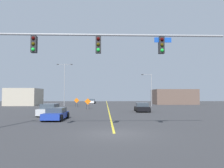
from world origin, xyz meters
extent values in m
plane|color=#38383A|center=(0.00, 0.00, 0.00)|extent=(149.05, 149.05, 0.00)
cube|color=yellow|center=(0.00, 41.40, 0.00)|extent=(0.16, 82.80, 0.01)
cylinder|color=gray|center=(-1.00, 0.00, 6.20)|extent=(16.07, 0.14, 0.14)
cube|color=black|center=(-5.02, 0.00, 5.55)|extent=(0.34, 0.32, 1.05)
sphere|color=#3A0503|center=(-5.02, -0.17, 5.90)|extent=(0.22, 0.22, 0.22)
sphere|color=#3C3106|center=(-5.02, -0.17, 5.55)|extent=(0.22, 0.22, 0.22)
sphere|color=green|center=(-5.02, -0.17, 5.20)|extent=(0.22, 0.22, 0.22)
cube|color=black|center=(-1.00, 0.00, 5.55)|extent=(0.34, 0.32, 1.05)
sphere|color=#3A0503|center=(-1.00, -0.17, 5.90)|extent=(0.22, 0.22, 0.22)
sphere|color=#3C3106|center=(-1.00, -0.17, 5.55)|extent=(0.22, 0.22, 0.22)
sphere|color=green|center=(-1.00, -0.17, 5.20)|extent=(0.22, 0.22, 0.22)
cube|color=black|center=(3.02, 0.00, 5.55)|extent=(0.34, 0.32, 1.05)
sphere|color=#3A0503|center=(3.02, -0.17, 5.90)|extent=(0.22, 0.22, 0.22)
sphere|color=#3C3106|center=(3.02, -0.17, 5.55)|extent=(0.22, 0.22, 0.22)
sphere|color=green|center=(3.02, -0.17, 5.20)|extent=(0.22, 0.22, 0.22)
cube|color=#1447B7|center=(3.12, 0.00, 5.91)|extent=(1.10, 0.03, 0.32)
cylinder|color=gray|center=(9.65, 32.74, 3.55)|extent=(0.16, 0.16, 7.10)
cylinder|color=gray|center=(8.65, 32.74, 6.95)|extent=(2.02, 0.08, 0.08)
cube|color=#262628|center=(7.64, 32.74, 6.95)|extent=(0.44, 0.24, 0.14)
cylinder|color=gray|center=(-9.67, 34.19, 4.75)|extent=(0.16, 0.16, 9.50)
cylinder|color=gray|center=(-10.43, 34.19, 9.35)|extent=(1.52, 0.08, 0.08)
cube|color=#262628|center=(-11.19, 34.19, 9.35)|extent=(0.44, 0.24, 0.14)
cylinder|color=gray|center=(-8.91, 34.19, 9.35)|extent=(1.52, 0.08, 0.08)
cube|color=#262628|center=(-8.15, 34.19, 9.35)|extent=(0.44, 0.24, 0.14)
cube|color=orange|center=(-3.54, 23.29, 1.33)|extent=(1.10, 0.08, 1.10)
cylinder|color=black|center=(-3.75, 23.29, 0.38)|extent=(0.05, 0.05, 0.76)
cylinder|color=black|center=(-3.33, 23.28, 0.38)|extent=(0.05, 0.05, 0.76)
cube|color=orange|center=(-6.65, 32.14, 1.31)|extent=(1.11, 0.10, 1.11)
cylinder|color=black|center=(-6.86, 32.15, 0.37)|extent=(0.05, 0.05, 0.74)
cylinder|color=black|center=(-6.43, 32.12, 0.37)|extent=(0.05, 0.05, 0.74)
cube|color=white|center=(-4.57, 49.18, 0.49)|extent=(2.20, 4.57, 0.65)
cube|color=#333D47|center=(-4.56, 49.40, 1.08)|extent=(1.89, 2.63, 0.53)
cylinder|color=black|center=(-5.63, 47.67, 0.32)|extent=(0.26, 0.65, 0.64)
cylinder|color=black|center=(-3.69, 47.56, 0.32)|extent=(0.26, 0.65, 0.64)
cylinder|color=black|center=(-5.45, 50.79, 0.32)|extent=(0.26, 0.65, 0.64)
cylinder|color=black|center=(-3.51, 50.68, 0.32)|extent=(0.26, 0.65, 0.64)
cube|color=#B7BABF|center=(-7.04, 11.64, 0.51)|extent=(1.96, 4.04, 0.70)
cube|color=#333D47|center=(-7.03, 11.84, 1.13)|extent=(1.72, 2.42, 0.53)
cylinder|color=black|center=(-8.00, 10.28, 0.32)|extent=(0.24, 0.65, 0.64)
cylinder|color=black|center=(-6.19, 10.21, 0.32)|extent=(0.24, 0.65, 0.64)
cylinder|color=black|center=(-7.89, 13.06, 0.32)|extent=(0.24, 0.65, 0.64)
cylinder|color=black|center=(-6.08, 12.99, 0.32)|extent=(0.24, 0.65, 0.64)
cube|color=#1E389E|center=(-5.35, 7.58, 0.44)|extent=(1.86, 4.09, 0.55)
cube|color=#333D47|center=(-5.34, 7.78, 0.94)|extent=(1.62, 2.17, 0.46)
cylinder|color=black|center=(-6.25, 6.20, 0.32)|extent=(0.24, 0.65, 0.64)
cylinder|color=black|center=(-4.54, 6.13, 0.32)|extent=(0.24, 0.65, 0.64)
cylinder|color=black|center=(-6.15, 9.02, 0.32)|extent=(0.24, 0.65, 0.64)
cylinder|color=black|center=(-4.44, 8.96, 0.32)|extent=(0.24, 0.65, 0.64)
cube|color=black|center=(4.84, 17.65, 0.47)|extent=(2.03, 4.29, 0.62)
cube|color=#333D47|center=(4.83, 17.44, 1.04)|extent=(1.74, 2.23, 0.52)
cylinder|color=black|center=(5.82, 19.07, 0.32)|extent=(0.25, 0.65, 0.64)
cylinder|color=black|center=(4.01, 19.16, 0.32)|extent=(0.25, 0.65, 0.64)
cylinder|color=black|center=(5.67, 16.13, 0.32)|extent=(0.25, 0.65, 0.64)
cylinder|color=black|center=(3.86, 16.23, 0.32)|extent=(0.25, 0.65, 0.64)
cube|color=#B2A893|center=(-19.98, 38.14, 2.02)|extent=(7.11, 7.21, 4.05)
cube|color=brown|center=(18.11, 43.45, 2.00)|extent=(10.98, 7.19, 4.00)
camera|label=1|loc=(-0.57, -13.16, 2.36)|focal=33.78mm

